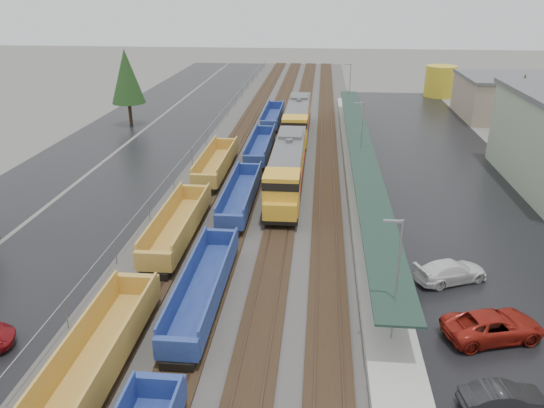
{
  "coord_description": "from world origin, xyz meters",
  "views": [
    {
      "loc": [
        5.11,
        -5.3,
        19.03
      ],
      "look_at": [
        1.25,
        36.07,
        2.0
      ],
      "focal_mm": 35.0,
      "sensor_mm": 36.0,
      "label": 1
    }
  ],
  "objects": [
    {
      "name": "chainlink_fence",
      "position": [
        -9.5,
        58.44,
        1.61
      ],
      "size": [
        0.08,
        160.04,
        2.02
      ],
      "color": "gray",
      "rests_on": "ground"
    },
    {
      "name": "distant_hills",
      "position": [
        44.79,
        210.68,
        0.0
      ],
      "size": [
        301.0,
        140.0,
        25.2
      ],
      "color": "#54644D",
      "rests_on": "ground"
    },
    {
      "name": "trackbed",
      "position": [
        -0.0,
        60.0,
        0.16
      ],
      "size": [
        14.6,
        160.0,
        0.22
      ],
      "color": "black",
      "rests_on": "ground"
    },
    {
      "name": "east_commuter_lot",
      "position": [
        19.0,
        50.0,
        0.01
      ],
      "size": [
        16.0,
        100.0,
        0.02
      ],
      "primitive_type": "cube",
      "color": "black",
      "rests_on": "ground"
    },
    {
      "name": "tree_east",
      "position": [
        28.0,
        58.0,
        6.47
      ],
      "size": [
        4.4,
        4.4,
        10.0
      ],
      "color": "#332316",
      "rests_on": "ground"
    },
    {
      "name": "station_platform",
      "position": [
        9.5,
        50.01,
        0.73
      ],
      "size": [
        3.0,
        80.0,
        8.0
      ],
      "color": "#9E9B93",
      "rests_on": "ground"
    },
    {
      "name": "tree_west_far",
      "position": [
        -23.0,
        70.0,
        7.12
      ],
      "size": [
        4.84,
        4.84,
        11.0
      ],
      "color": "#332316",
      "rests_on": "ground"
    },
    {
      "name": "storage_tank",
      "position": [
        27.02,
        97.01,
        2.82
      ],
      "size": [
        5.64,
        5.64,
        5.64
      ],
      "primitive_type": "cylinder",
      "color": "gold",
      "rests_on": "ground"
    },
    {
      "name": "well_string_yellow",
      "position": [
        -6.0,
        16.28,
        1.18
      ],
      "size": [
        2.69,
        79.17,
        2.39
      ],
      "color": "#B68532",
      "rests_on": "ground"
    },
    {
      "name": "ballast_strip",
      "position": [
        0.0,
        60.0,
        0.04
      ],
      "size": [
        20.0,
        160.0,
        0.08
      ],
      "primitive_type": "cube",
      "color": "#302D2B",
      "rests_on": "ground"
    },
    {
      "name": "parked_car_east_a",
      "position": [
        14.36,
        15.67,
        0.69
      ],
      "size": [
        2.08,
        4.34,
        1.37
      ],
      "primitive_type": "imported",
      "rotation": [
        0.0,
        0.0,
        1.73
      ],
      "color": "black",
      "rests_on": "ground"
    },
    {
      "name": "locomotive_trail",
      "position": [
        2.0,
        65.11,
        2.45
      ],
      "size": [
        3.09,
        20.39,
        4.62
      ],
      "color": "black",
      "rests_on": "ground"
    },
    {
      "name": "parked_car_east_c",
      "position": [
        14.5,
        27.95,
        0.76
      ],
      "size": [
        4.02,
        5.62,
        1.51
      ],
      "primitive_type": "imported",
      "rotation": [
        0.0,
        0.0,
        1.98
      ],
      "color": "silver",
      "rests_on": "ground"
    },
    {
      "name": "west_road",
      "position": [
        -25.0,
        60.0,
        0.01
      ],
      "size": [
        9.0,
        160.0,
        0.02
      ],
      "primitive_type": "cube",
      "color": "black",
      "rests_on": "ground"
    },
    {
      "name": "well_string_blue",
      "position": [
        -2.0,
        31.78,
        1.11
      ],
      "size": [
        2.44,
        95.49,
        2.17
      ],
      "color": "navy",
      "rests_on": "ground"
    },
    {
      "name": "locomotive_lead",
      "position": [
        2.0,
        44.11,
        2.45
      ],
      "size": [
        3.09,
        20.39,
        4.62
      ],
      "color": "black",
      "rests_on": "ground"
    },
    {
      "name": "parked_car_east_b",
      "position": [
        15.51,
        21.54,
        0.81
      ],
      "size": [
        4.21,
        6.35,
        1.62
      ],
      "primitive_type": "imported",
      "rotation": [
        0.0,
        0.0,
        1.85
      ],
      "color": "maroon",
      "rests_on": "ground"
    },
    {
      "name": "west_parking_lot",
      "position": [
        -15.0,
        60.0,
        0.01
      ],
      "size": [
        10.0,
        160.0,
        0.02
      ],
      "primitive_type": "cube",
      "color": "black",
      "rests_on": "ground"
    }
  ]
}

